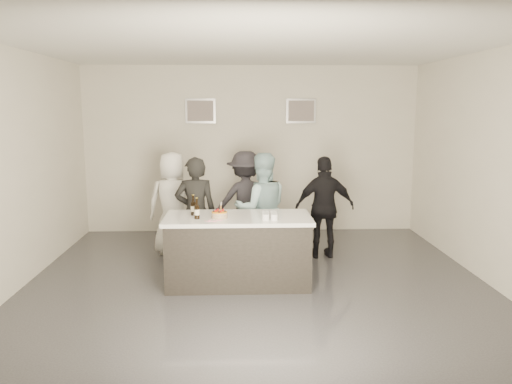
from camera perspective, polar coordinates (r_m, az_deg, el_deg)
floor at (r=6.47m, az=0.17°, el=-10.85°), size 6.00×6.00×0.00m
ceiling at (r=6.10m, az=0.18°, el=16.56°), size 6.00×6.00×0.00m
wall_back at (r=9.09m, az=-0.58°, el=4.84°), size 6.00×0.04×3.00m
wall_front at (r=3.16m, az=2.33°, el=-4.47°), size 6.00×0.04×3.00m
wall_left at (r=6.70m, az=-26.43°, el=2.07°), size 0.04×6.00×3.00m
wall_right at (r=6.91m, az=25.90°, el=2.31°), size 0.04×6.00×3.00m
picture_left at (r=9.05m, az=-6.36°, el=9.20°), size 0.54×0.04×0.44m
picture_right at (r=9.10m, az=5.17°, el=9.22°), size 0.54×0.04×0.44m
bar_counter at (r=6.47m, az=-2.05°, el=-6.67°), size 1.86×0.86×0.90m
cake at (r=6.26m, az=-4.20°, el=-2.62°), size 0.20×0.20×0.07m
beer_bottle_a at (r=6.43m, az=-7.18°, el=-1.51°), size 0.07×0.07×0.26m
beer_bottle_b at (r=6.22m, az=-6.78°, el=-1.89°), size 0.07×0.07×0.26m
tumbler_cluster at (r=6.22m, az=1.58°, el=-2.67°), size 0.19×0.30×0.08m
candles at (r=6.10m, az=-4.70°, el=-3.29°), size 0.24×0.08×0.01m
person_main_black at (r=7.10m, az=-6.91°, el=-2.37°), size 0.61×0.42×1.59m
person_main_blue at (r=7.21m, az=0.64°, el=-1.95°), size 0.86×0.71×1.63m
person_guest_left at (r=7.82m, az=-9.45°, el=-1.28°), size 0.81×0.55×1.60m
person_guest_right at (r=7.60m, az=7.85°, el=-1.75°), size 0.93×0.44×1.55m
person_guest_back at (r=7.99m, az=-1.23°, el=-0.97°), size 1.10×0.74×1.58m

